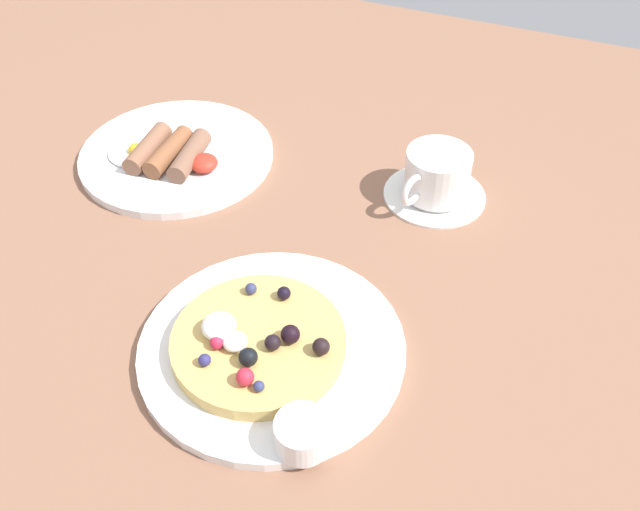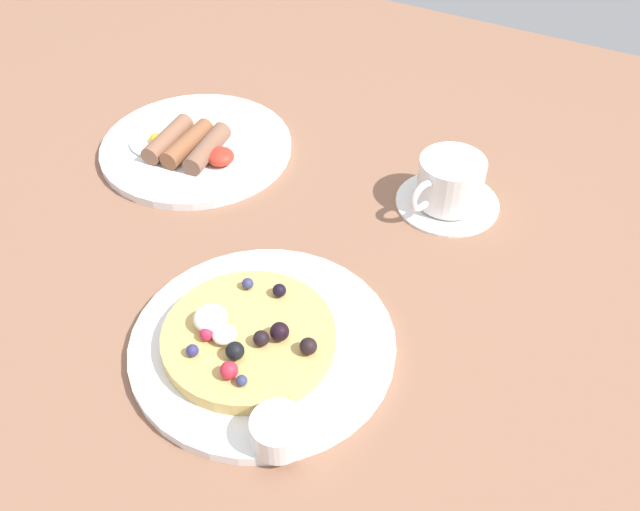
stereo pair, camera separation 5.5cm
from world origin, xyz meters
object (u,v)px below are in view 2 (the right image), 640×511
Objects in this scene: coffee_saucer at (447,202)px; coffee_cup at (450,180)px; pancake_plate at (263,344)px; breakfast_plate at (197,147)px; syrup_ramekin at (278,431)px.

coffee_saucer is 1.19× the size of coffee_cup.
breakfast_plate is (-0.26, 0.25, -0.00)m from pancake_plate.
pancake_plate is 2.09× the size of coffee_saucer.
coffee_saucer is at bearing 74.97° from pancake_plate.
breakfast_plate is 0.35m from coffee_saucer.
coffee_cup reaches higher than syrup_ramekin.
syrup_ramekin is 0.46× the size of coffee_cup.
coffee_cup is at bearing 8.75° from breakfast_plate.
pancake_plate is at bearing -43.92° from breakfast_plate.
syrup_ramekin reaches higher than pancake_plate.
pancake_plate is 0.32m from coffee_saucer.
pancake_plate is at bearing -105.03° from coffee_saucer.
coffee_saucer is (0.34, 0.05, -0.00)m from breakfast_plate.
pancake_plate is 1.04× the size of breakfast_plate.
pancake_plate is 0.36m from breakfast_plate.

